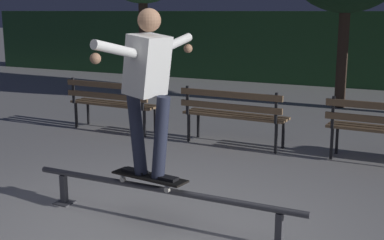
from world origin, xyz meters
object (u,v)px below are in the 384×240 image
object	(u,v)px
skateboard	(149,177)
park_bench_left_center	(233,111)
grind_rail	(160,195)
skateboarder	(148,79)
park_bench_leftmost	(111,100)

from	to	relation	value
skateboard	park_bench_left_center	bearing A→B (deg)	96.24
grind_rail	skateboard	xyz separation A→B (m)	(-0.11, 0.00, 0.15)
skateboard	park_bench_left_center	world-z (taller)	park_bench_left_center
skateboarder	park_bench_left_center	world-z (taller)	skateboarder
grind_rail	park_bench_leftmost	world-z (taller)	park_bench_leftmost
grind_rail	park_bench_leftmost	bearing A→B (deg)	131.53
grind_rail	park_bench_leftmost	size ratio (longest dim) A/B	1.76
grind_rail	skateboarder	world-z (taller)	skateboarder
skateboard	park_bench_leftmost	xyz separation A→B (m)	(-2.50, 2.95, 0.09)
park_bench_leftmost	park_bench_left_center	xyz separation A→B (m)	(2.17, 0.00, 0.00)
park_bench_leftmost	skateboard	bearing A→B (deg)	-49.73
grind_rail	skateboarder	xyz separation A→B (m)	(-0.11, -0.00, 1.09)
park_bench_leftmost	skateboarder	bearing A→B (deg)	-49.70
skateboard	skateboarder	size ratio (longest dim) A/B	0.51
skateboarder	park_bench_left_center	xyz separation A→B (m)	(-0.33, 2.95, -0.84)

